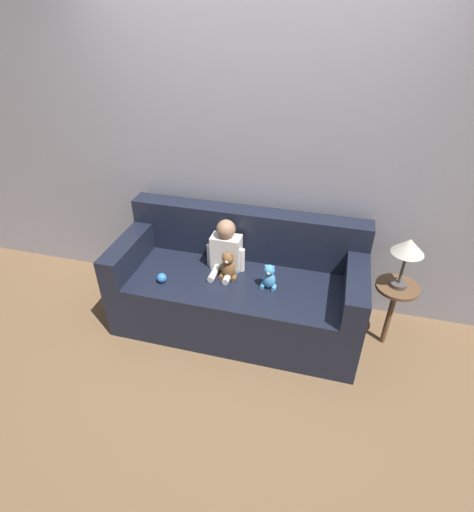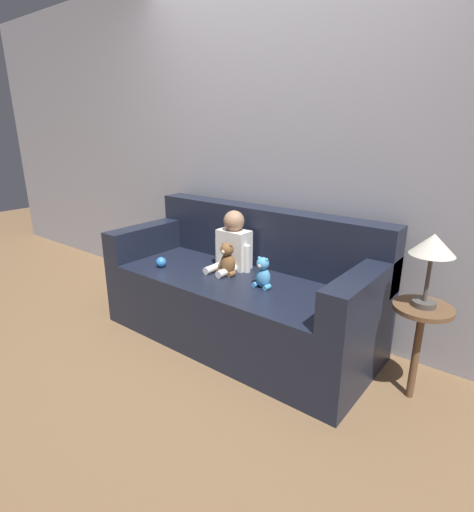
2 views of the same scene
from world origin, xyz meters
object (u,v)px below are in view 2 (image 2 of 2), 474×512
at_px(toy_ball, 161,262).
at_px(couch, 242,293).
at_px(person_baby, 233,244).
at_px(teddy_bear_brown, 227,260).
at_px(plush_toy_side, 263,273).
at_px(side_table, 428,276).

bearing_deg(toy_ball, couch, 25.80).
height_order(couch, toy_ball, couch).
relative_size(couch, person_baby, 4.60).
bearing_deg(couch, teddy_bear_brown, -130.17).
bearing_deg(plush_toy_side, teddy_bear_brown, 172.72).
relative_size(person_baby, side_table, 0.44).
relative_size(teddy_bear_brown, side_table, 0.24).
bearing_deg(plush_toy_side, couch, 155.50).
xyz_separation_m(plush_toy_side, side_table, (0.91, 0.16, 0.15)).
xyz_separation_m(teddy_bear_brown, toy_ball, (-0.47, -0.18, -0.07)).
relative_size(plush_toy_side, toy_ball, 2.73).
relative_size(person_baby, teddy_bear_brown, 1.83).
bearing_deg(person_baby, teddy_bear_brown, -66.89).
bearing_deg(teddy_bear_brown, couch, 49.83).
distance_m(teddy_bear_brown, plush_toy_side, 0.32).
xyz_separation_m(couch, person_baby, (-0.12, 0.05, 0.32)).
distance_m(plush_toy_side, side_table, 0.93).
bearing_deg(side_table, couch, -177.96).
bearing_deg(person_baby, couch, -23.89).
bearing_deg(side_table, toy_ball, -170.00).
height_order(couch, plush_toy_side, couch).
relative_size(couch, plush_toy_side, 9.48).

